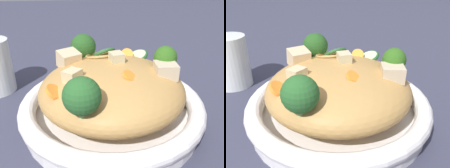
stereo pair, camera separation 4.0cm
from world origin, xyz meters
The scene contains 7 objects.
ground_plane centered at (0.00, 0.00, 0.00)m, with size 3.00×3.00×0.00m, color #35374A.
serving_bowl centered at (0.00, 0.00, 0.02)m, with size 0.31×0.31×0.05m.
noodle_heap centered at (0.00, 0.00, 0.06)m, with size 0.24×0.24×0.09m.
broccoli_florets centered at (0.00, -0.02, 0.10)m, with size 0.25×0.20×0.06m.
carrot_coins centered at (0.02, -0.03, 0.09)m, with size 0.17×0.15×0.03m.
zucchini_slices centered at (-0.08, 0.02, 0.09)m, with size 0.07×0.12×0.03m.
chicken_chunks centered at (-0.01, -0.01, 0.10)m, with size 0.12×0.20×0.04m.
Camera 1 is at (0.35, -0.04, 0.25)m, focal length 38.31 mm.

